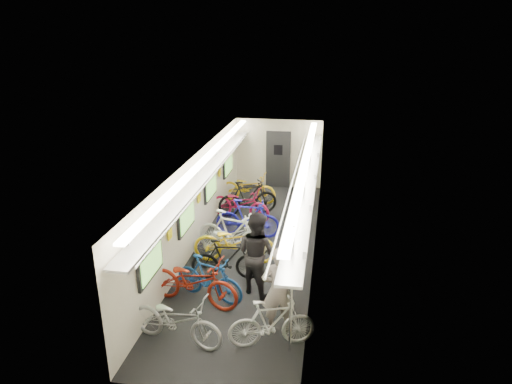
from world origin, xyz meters
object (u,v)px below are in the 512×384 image
(bicycle_1, at_px, (209,278))
(passenger_mid, at_px, (256,253))
(backpack, at_px, (289,267))
(passenger_near, at_px, (278,290))
(bicycle_0, at_px, (176,320))

(bicycle_1, bearing_deg, passenger_mid, -45.44)
(backpack, bearing_deg, passenger_near, -165.55)
(bicycle_0, xyz_separation_m, passenger_near, (1.73, 0.65, 0.38))
(bicycle_1, distance_m, passenger_mid, 1.10)
(passenger_near, distance_m, passenger_mid, 1.39)
(backpack, bearing_deg, bicycle_0, -178.82)
(bicycle_0, relative_size, backpack, 4.75)
(bicycle_1, distance_m, backpack, 2.00)
(bicycle_1, height_order, backpack, backpack)
(passenger_near, bearing_deg, bicycle_0, 5.68)
(bicycle_0, bearing_deg, passenger_mid, -18.11)
(passenger_near, height_order, passenger_mid, passenger_mid)
(passenger_near, xyz_separation_m, backpack, (0.17, 0.12, 0.43))
(bicycle_0, relative_size, passenger_mid, 0.99)
(bicycle_1, bearing_deg, backpack, -93.21)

